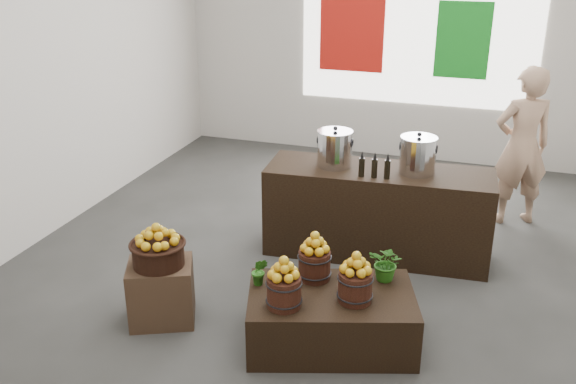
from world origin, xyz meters
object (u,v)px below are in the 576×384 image
(counter, at_px, (377,212))
(shopper, at_px, (522,147))
(stock_pot_left, at_px, (335,150))
(display_table, at_px, (331,318))
(stock_pot_center, at_px, (418,156))
(crate, at_px, (162,292))
(wicker_basket, at_px, (158,254))

(counter, bearing_deg, shopper, 39.63)
(stock_pot_left, bearing_deg, display_table, -75.70)
(shopper, bearing_deg, display_table, 40.93)
(display_table, relative_size, stock_pot_left, 3.79)
(counter, xyz_separation_m, stock_pot_center, (0.35, 0.02, 0.62))
(crate, distance_m, counter, 2.30)
(display_table, distance_m, stock_pot_left, 1.86)
(stock_pot_left, distance_m, stock_pot_center, 0.80)
(display_table, xyz_separation_m, stock_pot_left, (-0.41, 1.60, 0.84))
(crate, bearing_deg, wicker_basket, 0.00)
(display_table, height_order, shopper, shopper)
(stock_pot_left, bearing_deg, wicker_basket, -120.22)
(stock_pot_left, bearing_deg, counter, 4.02)
(crate, height_order, stock_pot_center, stock_pot_center)
(counter, distance_m, stock_pot_left, 0.76)
(crate, height_order, stock_pot_left, stock_pot_left)
(wicker_basket, xyz_separation_m, display_table, (1.42, 0.13, -0.39))
(stock_pot_center, bearing_deg, shopper, 51.84)
(stock_pot_center, relative_size, shopper, 0.19)
(crate, bearing_deg, shopper, 47.45)
(wicker_basket, distance_m, display_table, 1.48)
(crate, height_order, shopper, shopper)
(counter, xyz_separation_m, shopper, (1.31, 1.25, 0.43))
(crate, relative_size, stock_pot_left, 1.54)
(wicker_basket, height_order, stock_pot_left, stock_pot_left)
(stock_pot_left, xyz_separation_m, stock_pot_center, (0.79, 0.06, 0.00))
(wicker_basket, height_order, display_table, wicker_basket)
(stock_pot_left, xyz_separation_m, shopper, (1.76, 1.28, -0.19))
(display_table, bearing_deg, stock_pot_left, 86.53)
(wicker_basket, bearing_deg, stock_pot_center, 44.77)
(counter, height_order, shopper, shopper)
(crate, bearing_deg, stock_pot_center, 44.77)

